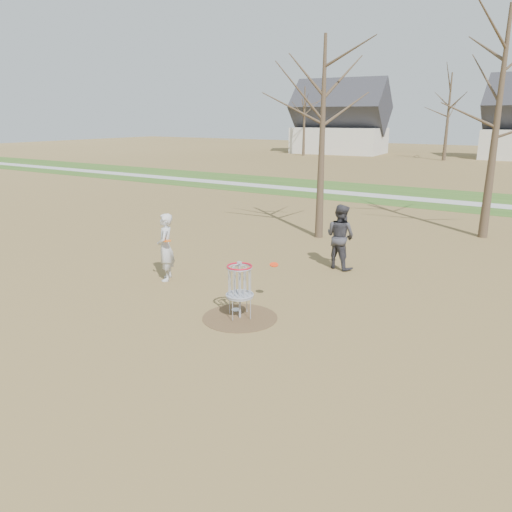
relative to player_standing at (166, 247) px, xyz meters
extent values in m
plane|color=brown|center=(3.42, -1.22, -0.98)|extent=(160.00, 160.00, 0.00)
cube|color=#2D5119|center=(3.42, 19.78, -0.98)|extent=(160.00, 8.00, 0.01)
cube|color=#9E9E99|center=(3.42, 18.78, -0.97)|extent=(160.00, 1.50, 0.01)
cylinder|color=#47331E|center=(3.42, -1.22, -0.98)|extent=(1.80, 1.80, 0.01)
imported|color=silver|center=(0.00, 0.00, 0.00)|extent=(0.79, 0.86, 1.97)
imported|color=#37363B|center=(3.78, 3.81, 0.03)|extent=(1.14, 0.98, 2.04)
cylinder|color=silver|center=(3.08, -0.89, -0.96)|extent=(0.22, 0.22, 0.02)
cylinder|color=#F7330D|center=(3.62, 0.02, 0.05)|extent=(0.23, 0.22, 0.09)
cylinder|color=#FA600D|center=(0.24, -0.17, 0.26)|extent=(0.22, 0.22, 0.02)
cylinder|color=#9EA3AD|center=(3.42, -1.22, -0.31)|extent=(0.05, 0.05, 1.35)
cylinder|color=#9EA3AD|center=(3.42, -1.22, -0.43)|extent=(0.64, 0.64, 0.04)
torus|color=#9EA3AD|center=(3.42, -1.22, 0.27)|extent=(0.60, 0.60, 0.04)
torus|color=red|center=(3.42, -1.22, 0.30)|extent=(0.60, 0.60, 0.04)
cone|color=#382B1E|center=(1.42, 7.28, 2.77)|extent=(0.32, 0.32, 7.50)
cone|color=#382B1E|center=(6.92, 10.78, 3.27)|extent=(0.36, 0.36, 8.50)
cone|color=#382B1E|center=(-18.58, 44.78, 3.02)|extent=(0.36, 0.36, 8.00)
cone|color=#382B1E|center=(-2.58, 46.78, 3.52)|extent=(0.40, 0.40, 9.00)
cube|color=silver|center=(-16.58, 50.78, 0.62)|extent=(11.46, 7.75, 3.20)
pyramid|color=#2D2D33|center=(-16.58, 50.78, 3.99)|extent=(12.01, 7.79, 3.55)
camera|label=1|loc=(9.68, -10.34, 3.66)|focal=35.00mm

